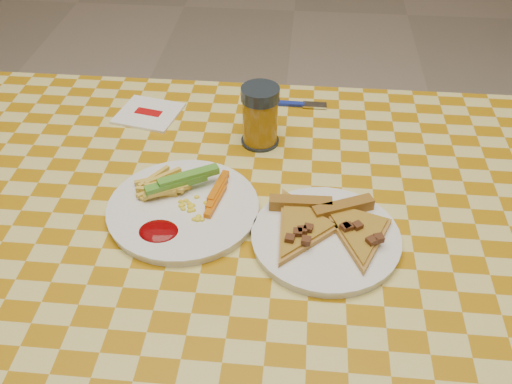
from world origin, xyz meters
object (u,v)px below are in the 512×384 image
Objects in this scene: plate_left at (183,210)px; drink_glass at (260,116)px; table at (245,257)px; plate_right at (326,239)px.

drink_glass is at bearing 63.12° from plate_left.
table is at bearing -11.07° from plate_left.
table is 0.13m from plate_left.
drink_glass is at bearing 115.68° from plate_right.
plate_left and plate_right have the same top height.
plate_right reaches higher than table.
drink_glass is (0.01, 0.22, 0.13)m from table.
plate_left is 0.24m from drink_glass.
table is at bearing 168.30° from plate_right.
table is 5.85× the size of plate_right.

